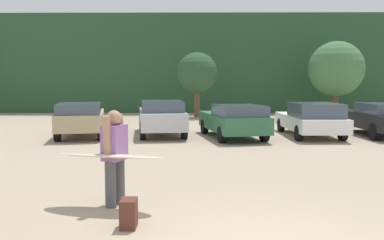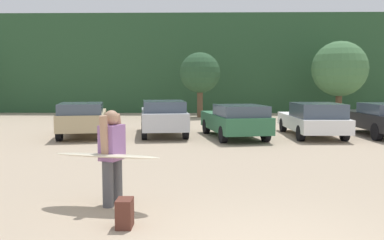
% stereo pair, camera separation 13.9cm
% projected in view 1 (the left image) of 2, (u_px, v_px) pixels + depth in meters
% --- Properties ---
extents(hillside_ridge, '(108.00, 12.00, 7.20)m').
position_uv_depth(hillside_ridge, '(207.00, 66.00, 35.86)').
color(hillside_ridge, '#284C2D').
rests_on(hillside_ridge, ground_plane).
extents(tree_center_left, '(2.57, 2.57, 4.13)m').
position_uv_depth(tree_center_left, '(197.00, 73.00, 26.33)').
color(tree_center_left, brown).
rests_on(tree_center_left, ground_plane).
extents(tree_center, '(3.51, 3.51, 4.85)m').
position_uv_depth(tree_center, '(336.00, 69.00, 26.49)').
color(tree_center, brown).
rests_on(tree_center, ground_plane).
extents(parked_car_tan, '(2.56, 4.46, 1.42)m').
position_uv_depth(parked_car_tan, '(81.00, 118.00, 17.00)').
color(parked_car_tan, tan).
rests_on(parked_car_tan, ground_plane).
extents(parked_car_silver, '(2.42, 4.75, 1.47)m').
position_uv_depth(parked_car_silver, '(161.00, 116.00, 17.56)').
color(parked_car_silver, silver).
rests_on(parked_car_silver, ground_plane).
extents(parked_car_forest_green, '(2.68, 4.60, 1.36)m').
position_uv_depth(parked_car_forest_green, '(234.00, 120.00, 16.62)').
color(parked_car_forest_green, '#2D6642').
rests_on(parked_car_forest_green, ground_plane).
extents(parked_car_white, '(1.99, 4.58, 1.41)m').
position_uv_depth(parked_car_white, '(311.00, 119.00, 17.08)').
color(parked_car_white, white).
rests_on(parked_car_white, ground_plane).
extents(parked_car_black, '(2.01, 4.52, 1.39)m').
position_uv_depth(parked_car_black, '(379.00, 118.00, 17.33)').
color(parked_car_black, black).
rests_on(parked_car_black, ground_plane).
extents(person_adult, '(0.45, 0.72, 1.74)m').
position_uv_depth(person_adult, '(115.00, 152.00, 7.50)').
color(person_adult, '#4C4C51').
rests_on(person_adult, ground_plane).
extents(surfboard_cream, '(2.06, 0.97, 0.14)m').
position_uv_depth(surfboard_cream, '(110.00, 156.00, 7.37)').
color(surfboard_cream, beige).
extents(backpack_dropped, '(0.24, 0.34, 0.45)m').
position_uv_depth(backpack_dropped, '(129.00, 213.00, 6.38)').
color(backpack_dropped, '#592D23').
rests_on(backpack_dropped, ground_plane).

